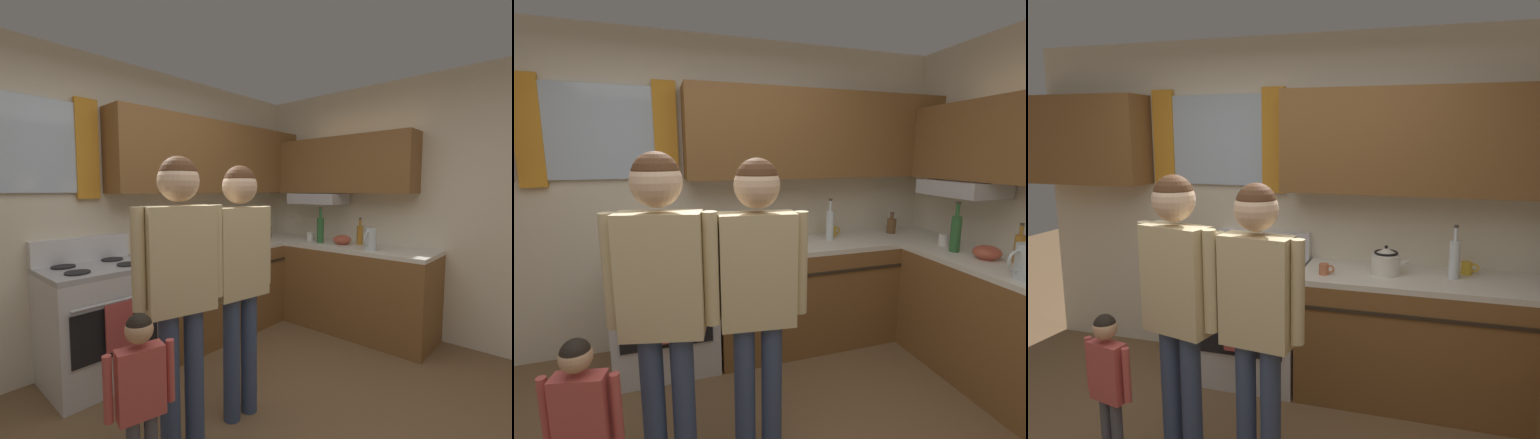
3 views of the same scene
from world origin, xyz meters
The scene contains 10 objects.
back_wall_unit centered at (0.08, 1.82, 1.51)m, with size 4.60×0.42×2.60m.
kitchen_counter_run centered at (1.53, 1.11, 0.45)m, with size 2.16×2.10×0.90m.
stove_oven centered at (-0.26, 1.54, 0.47)m, with size 0.76×0.67×1.10m.
bottle_tall_clear centered at (1.17, 1.57, 1.04)m, with size 0.07×0.07×0.37m.
cup_terracotta centered at (0.31, 1.41, 0.94)m, with size 0.11×0.07×0.08m.
mug_mustard_yellow centered at (1.27, 1.69, 0.95)m, with size 0.12×0.08×0.09m.
stovetop_kettle centered at (0.72, 1.54, 1.00)m, with size 0.27×0.20×0.21m.
adult_holding_child centered at (-0.28, 0.42, 1.05)m, with size 0.50×0.24×1.66m.
adult_in_plaid centered at (0.17, 0.41, 1.03)m, with size 0.50×0.22×1.64m.
small_child centered at (-0.62, 0.25, 0.59)m, with size 0.31×0.13×0.94m.
Camera 3 is at (0.94, -1.75, 1.87)m, focal length 33.59 mm.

